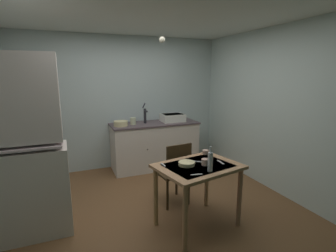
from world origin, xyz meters
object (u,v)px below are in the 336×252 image
(sink_basin, at_px, (173,118))
(dining_table, at_px, (198,175))
(teacup_cream, at_px, (205,162))
(glass_bottle, at_px, (210,161))
(hutch_cabinet, at_px, (26,154))
(mixing_bowl_counter, at_px, (121,123))
(chair_far_side, at_px, (175,172))
(hand_pump, at_px, (145,114))
(serving_bowl_wide, at_px, (187,164))

(sink_basin, bearing_deg, dining_table, -105.00)
(sink_basin, relative_size, teacup_cream, 5.00)
(glass_bottle, bearing_deg, hutch_cabinet, 156.70)
(sink_basin, xyz_separation_m, teacup_cream, (-0.48, -2.11, -0.16))
(hutch_cabinet, xyz_separation_m, mixing_bowl_counter, (1.35, 1.45, -0.02))
(chair_far_side, bearing_deg, hand_pump, 88.08)
(hand_pump, height_order, chair_far_side, hand_pump)
(sink_basin, bearing_deg, chair_far_side, -111.95)
(sink_basin, bearing_deg, mixing_bowl_counter, -177.26)
(sink_basin, relative_size, mixing_bowl_counter, 1.74)
(teacup_cream, bearing_deg, hutch_cabinet, 162.26)
(hand_pump, xyz_separation_m, serving_bowl_wide, (-0.13, -2.08, -0.27))
(dining_table, xyz_separation_m, chair_far_side, (-0.05, 0.58, -0.17))
(serving_bowl_wide, relative_size, teacup_cream, 2.19)
(glass_bottle, bearing_deg, serving_bowl_wide, 120.25)
(mixing_bowl_counter, xyz_separation_m, glass_bottle, (0.51, -2.25, -0.05))
(mixing_bowl_counter, xyz_separation_m, chair_far_side, (0.44, -1.45, -0.45))
(teacup_cream, distance_m, glass_bottle, 0.21)
(mixing_bowl_counter, bearing_deg, teacup_cream, -74.69)
(dining_table, bearing_deg, chair_far_side, 94.54)
(dining_table, bearing_deg, sink_basin, 75.00)
(hand_pump, bearing_deg, sink_basin, -4.68)
(hutch_cabinet, bearing_deg, sink_basin, 32.06)
(serving_bowl_wide, bearing_deg, sink_basin, 71.35)
(mixing_bowl_counter, bearing_deg, sink_basin, 2.74)
(sink_basin, height_order, teacup_cream, sink_basin)
(serving_bowl_wide, height_order, glass_bottle, glass_bottle)
(chair_far_side, distance_m, serving_bowl_wide, 0.62)
(hutch_cabinet, bearing_deg, teacup_cream, -17.74)
(sink_basin, height_order, chair_far_side, sink_basin)
(dining_table, relative_size, serving_bowl_wide, 5.52)
(hutch_cabinet, distance_m, hand_pump, 2.40)
(hand_pump, xyz_separation_m, glass_bottle, (0.02, -2.34, -0.17))
(hand_pump, bearing_deg, chair_far_side, -91.92)
(teacup_cream, bearing_deg, sink_basin, 77.17)
(hutch_cabinet, height_order, hand_pump, hutch_cabinet)
(mixing_bowl_counter, relative_size, teacup_cream, 2.88)
(chair_far_side, xyz_separation_m, teacup_cream, (0.12, -0.61, 0.33))
(hutch_cabinet, height_order, teacup_cream, hutch_cabinet)
(chair_far_side, distance_m, glass_bottle, 0.90)
(sink_basin, bearing_deg, teacup_cream, -102.83)
(chair_far_side, height_order, glass_bottle, glass_bottle)
(hutch_cabinet, distance_m, mixing_bowl_counter, 1.98)
(hutch_cabinet, bearing_deg, hand_pump, 40.01)
(sink_basin, distance_m, dining_table, 2.18)
(serving_bowl_wide, distance_m, glass_bottle, 0.32)
(sink_basin, xyz_separation_m, serving_bowl_wide, (-0.69, -2.03, -0.17))
(hand_pump, relative_size, chair_far_side, 0.43)
(serving_bowl_wide, distance_m, teacup_cream, 0.22)
(mixing_bowl_counter, relative_size, glass_bottle, 0.89)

